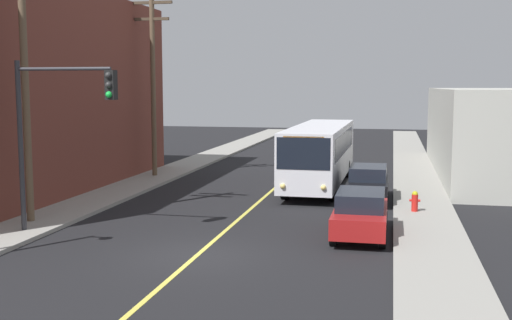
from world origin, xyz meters
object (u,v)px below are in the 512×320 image
at_px(parked_car_red, 360,213).
at_px(parked_car_black, 368,183).
at_px(utility_pole_mid, 153,76).
at_px(fire_hydrant, 415,201).
at_px(city_bus, 320,152).
at_px(utility_pole_near, 24,50).
at_px(traffic_signal_left_corner, 59,114).

xyz_separation_m(parked_car_red, parked_car_black, (-0.01, 7.09, 0.00)).
height_order(utility_pole_mid, fire_hydrant, utility_pole_mid).
relative_size(city_bus, parked_car_red, 2.76).
bearing_deg(city_bus, parked_car_red, -76.34).
bearing_deg(utility_pole_near, city_bus, 50.06).
distance_m(city_bus, utility_pole_mid, 10.50).
xyz_separation_m(city_bus, utility_pole_near, (-9.74, -11.63, 4.78)).
bearing_deg(utility_pole_mid, parked_car_black, -21.70).
bearing_deg(parked_car_black, utility_pole_near, -147.85).
height_order(city_bus, utility_pole_near, utility_pole_near).
bearing_deg(city_bus, parked_car_black, -55.49).
xyz_separation_m(city_bus, parked_car_black, (2.65, -3.85, -0.98)).
bearing_deg(utility_pole_near, parked_car_black, 32.15).
bearing_deg(traffic_signal_left_corner, parked_car_black, 41.85).
bearing_deg(parked_car_red, utility_pole_mid, 135.77).
bearing_deg(utility_pole_near, parked_car_red, 3.22).
xyz_separation_m(parked_car_black, traffic_signal_left_corner, (-10.26, -9.19, 3.46)).
bearing_deg(parked_car_black, traffic_signal_left_corner, -138.15).
distance_m(traffic_signal_left_corner, fire_hydrant, 14.31).
bearing_deg(parked_car_red, parked_car_black, 90.10).
bearing_deg(parked_car_red, city_bus, 103.66).
relative_size(traffic_signal_left_corner, fire_hydrant, 7.14).
relative_size(parked_car_black, traffic_signal_left_corner, 0.73).
height_order(parked_car_red, utility_pole_near, utility_pole_near).
bearing_deg(parked_car_black, city_bus, 124.51).
xyz_separation_m(traffic_signal_left_corner, fire_hydrant, (12.26, 6.37, -3.72)).
height_order(utility_pole_near, fire_hydrant, utility_pole_near).
relative_size(parked_car_black, fire_hydrant, 5.24).
relative_size(parked_car_red, parked_car_black, 1.00).
distance_m(parked_car_red, fire_hydrant, 4.72).
relative_size(utility_pole_mid, fire_hydrant, 12.30).
distance_m(city_bus, parked_car_red, 11.30).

